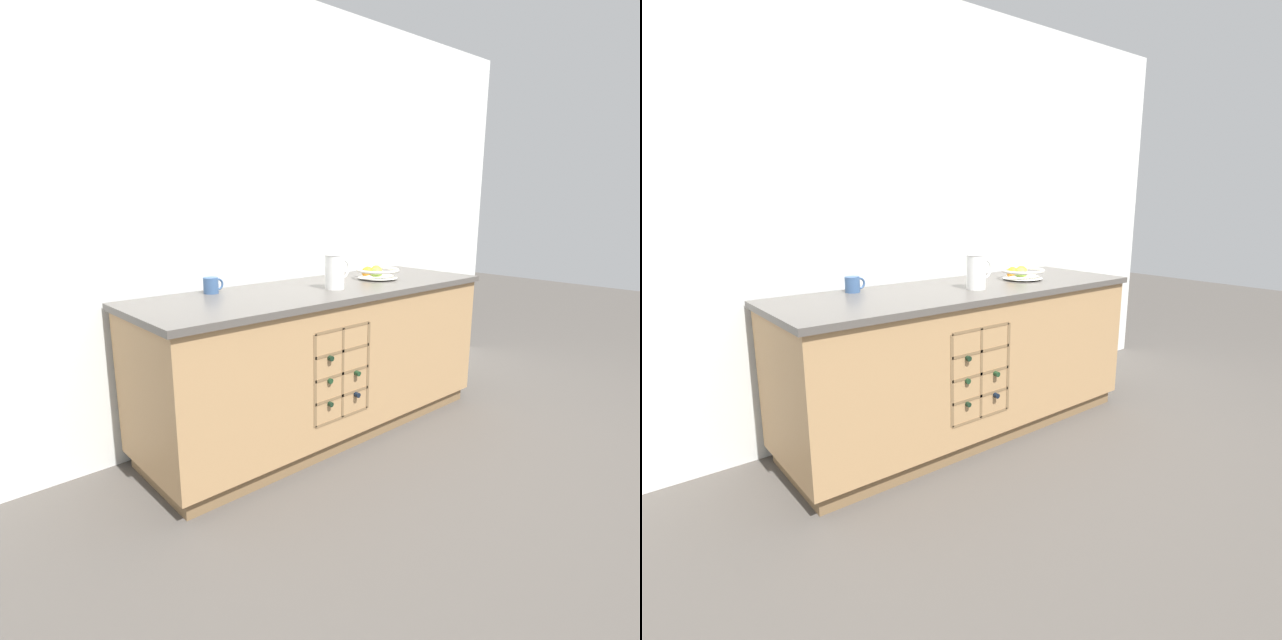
% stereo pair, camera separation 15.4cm
% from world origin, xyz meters
% --- Properties ---
extents(ground_plane, '(14.00, 14.00, 0.00)m').
position_xyz_m(ground_plane, '(0.00, 0.00, 0.00)').
color(ground_plane, '#4C4742').
extents(back_wall, '(4.58, 0.06, 2.55)m').
position_xyz_m(back_wall, '(0.00, 0.41, 1.27)').
color(back_wall, silver).
rests_on(back_wall, ground_plane).
extents(kitchen_island, '(2.22, 0.73, 0.89)m').
position_xyz_m(kitchen_island, '(-0.00, -0.00, 0.45)').
color(kitchen_island, brown).
rests_on(kitchen_island, ground_plane).
extents(fruit_bowl, '(0.28, 0.28, 0.09)m').
position_xyz_m(fruit_bowl, '(0.49, 0.00, 0.93)').
color(fruit_bowl, silver).
rests_on(fruit_bowl, kitchen_island).
extents(white_pitcher, '(0.18, 0.12, 0.20)m').
position_xyz_m(white_pitcher, '(0.03, -0.09, 0.99)').
color(white_pitcher, white).
rests_on(white_pitcher, kitchen_island).
extents(ceramic_mug, '(0.12, 0.08, 0.09)m').
position_xyz_m(ceramic_mug, '(-0.57, 0.25, 0.93)').
color(ceramic_mug, '#385684').
rests_on(ceramic_mug, kitchen_island).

